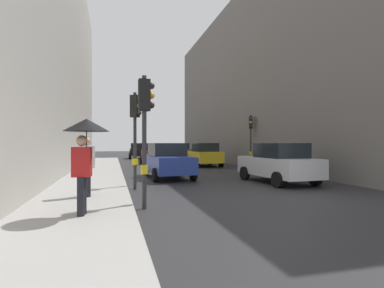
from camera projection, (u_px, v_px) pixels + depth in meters
ground_plane at (282, 199)px, 9.43m from camera, size 120.00×120.00×0.00m
sidewalk_kerb at (93, 180)px, 13.72m from camera, size 2.76×40.00×0.16m
building_facade_right at (292, 86)px, 27.38m from camera, size 12.00×33.67×13.90m
traffic_light_near_right at (135, 123)px, 11.48m from camera, size 0.43×0.39×3.68m
traffic_light_near_left at (145, 117)px, 8.08m from camera, size 0.44×0.26×3.56m
traffic_light_mid_street at (251, 132)px, 21.27m from camera, size 0.33×0.45×3.73m
car_dark_suv at (138, 151)px, 34.93m from camera, size 2.24×4.31×1.76m
car_silver_hatchback at (278, 163)px, 13.41m from camera, size 2.23×4.31×1.76m
car_yellow_taxi at (204, 155)px, 23.24m from camera, size 2.06×4.22×1.76m
car_blue_van at (168, 161)px, 15.28m from camera, size 2.22×4.30×1.76m
car_green_estate at (180, 151)px, 33.06m from camera, size 2.16×4.27×1.76m
car_red_sedan at (152, 153)px, 26.54m from camera, size 2.28×4.33×1.76m
pedestrian_with_umbrella at (85, 139)px, 6.72m from camera, size 1.00×1.00×2.14m
pedestrian_with_black_backpack at (86, 163)px, 9.04m from camera, size 0.66×0.45×1.77m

